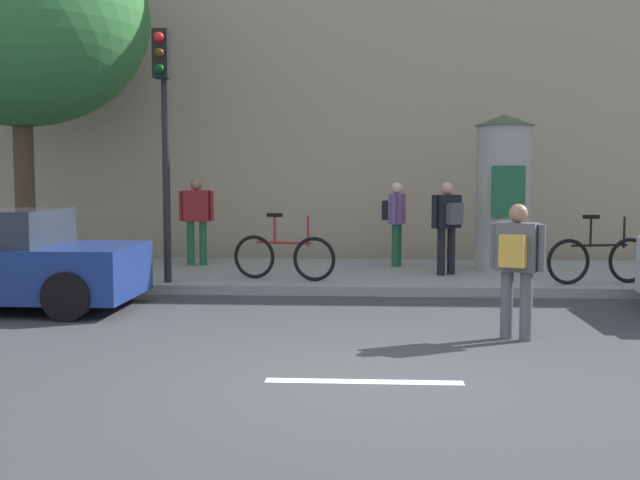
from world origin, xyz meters
name	(u,v)px	position (x,y,z in m)	size (l,w,h in m)	color
ground_plane	(364,382)	(0.00, 0.00, 0.00)	(80.00, 80.00, 0.00)	#38383A
sidewalk_curb	(365,275)	(0.00, 7.00, 0.07)	(36.00, 4.00, 0.15)	gray
lane_markings	(364,382)	(0.00, 0.00, 0.00)	(25.80, 0.16, 0.01)	silver
building_backdrop	(366,58)	(0.00, 12.00, 4.62)	(36.00, 5.00, 9.24)	tan
traffic_light	(163,113)	(-3.16, 5.24, 2.83)	(0.24, 0.45, 3.95)	black
poster_column	(503,192)	(2.46, 7.29, 1.56)	(1.07, 1.07, 2.79)	#9E9B93
street_tree	(19,17)	(-6.19, 6.99, 4.67)	(4.59, 4.59, 6.48)	#4C3826
pedestrian_tallest	(517,260)	(1.71, 1.92, 0.92)	(0.57, 0.50, 1.55)	#4C4C51
pedestrian_near_pole	(197,214)	(-3.20, 7.75, 1.12)	(0.65, 0.27, 1.65)	#1E5938
pedestrian_in_light_jacket	(448,219)	(1.40, 6.54, 1.10)	(0.54, 0.54, 1.59)	black
pedestrian_in_dark_shirt	(396,217)	(0.56, 7.80, 1.08)	(0.46, 0.58, 1.58)	#1E5938
bicycle_leaning	(284,256)	(-1.33, 5.74, 0.54)	(1.72, 0.52, 1.09)	black
bicycle_upright	(599,259)	(3.69, 5.58, 0.54)	(1.73, 0.49, 1.09)	black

